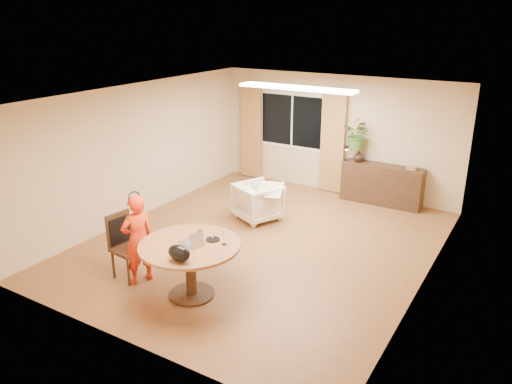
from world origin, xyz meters
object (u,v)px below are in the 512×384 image
(child, at_px, (138,239))
(sideboard, at_px, (382,185))
(dining_chair, at_px, (129,247))
(dining_table, at_px, (190,255))
(armchair, at_px, (258,202))

(child, relative_size, sideboard, 0.82)
(sideboard, bearing_deg, dining_chair, -114.29)
(dining_table, bearing_deg, armchair, 102.06)
(dining_table, height_order, child, child)
(dining_chair, relative_size, child, 0.74)
(dining_chair, bearing_deg, armchair, 87.92)
(dining_chair, relative_size, sideboard, 0.60)
(armchair, xyz_separation_m, sideboard, (1.79, 2.08, 0.06))
(child, relative_size, armchair, 1.72)
(dining_table, bearing_deg, child, -175.37)
(dining_chair, xyz_separation_m, armchair, (0.49, 2.98, -0.14))
(dining_table, height_order, sideboard, sideboard)
(sideboard, bearing_deg, dining_table, -103.17)
(child, xyz_separation_m, armchair, (0.29, 2.99, -0.32))
(dining_table, xyz_separation_m, armchair, (-0.62, 2.91, -0.27))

